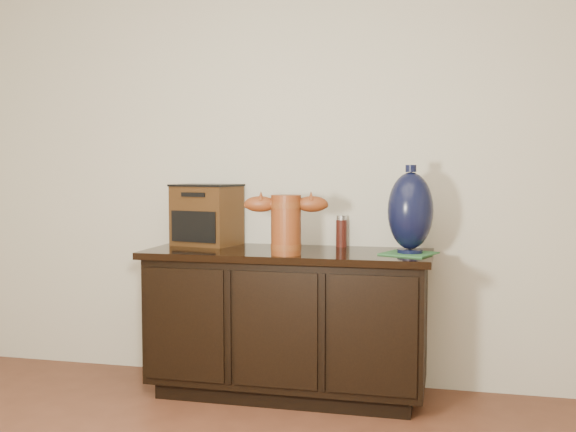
% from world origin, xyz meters
% --- Properties ---
extents(room, '(5.00, 5.00, 5.00)m').
position_xyz_m(room, '(0.00, 0.00, 1.30)').
color(room, brown).
rests_on(room, ground).
extents(sideboard, '(1.46, 0.56, 0.75)m').
position_xyz_m(sideboard, '(0.00, 2.23, 0.39)').
color(sideboard, black).
rests_on(sideboard, ground).
extents(terracotta_vessel, '(0.41, 0.18, 0.29)m').
position_xyz_m(terracotta_vessel, '(0.03, 2.05, 0.92)').
color(terracotta_vessel, brown).
rests_on(terracotta_vessel, sideboard).
extents(tv_radio, '(0.38, 0.33, 0.33)m').
position_xyz_m(tv_radio, '(-0.49, 2.37, 0.92)').
color(tv_radio, '#422710').
rests_on(tv_radio, sideboard).
extents(green_mat, '(0.30, 0.30, 0.01)m').
position_xyz_m(green_mat, '(0.61, 2.22, 0.76)').
color(green_mat, '#2E6735').
rests_on(green_mat, sideboard).
extents(lamp_base, '(0.28, 0.28, 0.43)m').
position_xyz_m(lamp_base, '(0.62, 2.22, 0.97)').
color(lamp_base, black).
rests_on(lamp_base, green_mat).
extents(spray_can, '(0.06, 0.06, 0.17)m').
position_xyz_m(spray_can, '(0.24, 2.45, 0.84)').
color(spray_can, '#611A10').
rests_on(spray_can, sideboard).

